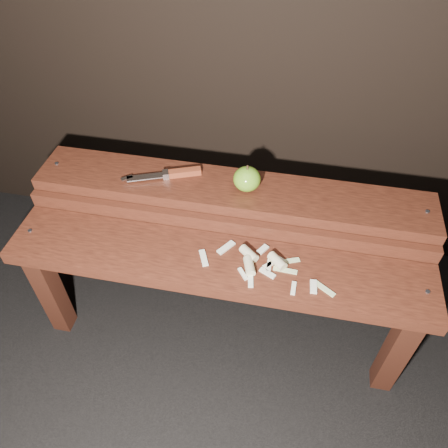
% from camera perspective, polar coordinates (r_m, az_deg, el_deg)
% --- Properties ---
extents(ground, '(60.00, 60.00, 0.00)m').
position_cam_1_polar(ground, '(1.58, -0.43, -13.01)').
color(ground, black).
extents(bench_front_tier, '(1.20, 0.20, 0.42)m').
position_cam_1_polar(bench_front_tier, '(1.26, -1.08, -6.98)').
color(bench_front_tier, black).
rests_on(bench_front_tier, ground).
extents(bench_rear_tier, '(1.20, 0.21, 0.50)m').
position_cam_1_polar(bench_rear_tier, '(1.36, 0.87, 2.08)').
color(bench_rear_tier, black).
rests_on(bench_rear_tier, ground).
extents(apple, '(0.08, 0.08, 0.08)m').
position_cam_1_polar(apple, '(1.27, 3.01, 5.90)').
color(apple, '#63971E').
rests_on(apple, bench_rear_tier).
extents(knife, '(0.23, 0.11, 0.02)m').
position_cam_1_polar(knife, '(1.34, -6.47, 6.56)').
color(knife, brown).
rests_on(knife, bench_rear_tier).
extents(apple_scraps, '(0.38, 0.16, 0.03)m').
position_cam_1_polar(apple_scraps, '(1.19, 4.81, -5.02)').
color(apple_scraps, beige).
rests_on(apple_scraps, bench_front_tier).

